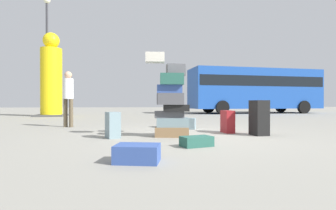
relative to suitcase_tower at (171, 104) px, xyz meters
The scene contains 13 objects.
ground_plane 0.90m from the suitcase_tower, 22.46° to the left, with size 80.00×80.00×0.00m, color gray.
suitcase_tower is the anchor object (origin of this frame).
suitcase_black_behind_tower 2.03m from the suitcase_tower, ahead, with size 0.31×0.37×0.79m, color black.
suitcase_slate_left_side 1.30m from the suitcase_tower, behind, with size 0.24×0.30×0.54m, color gray.
suitcase_slate_foreground_near 1.78m from the suitcase_tower, 70.37° to the left, with size 0.69×0.28×0.31m, color gray.
suitcase_teal_right_side 1.44m from the suitcase_tower, 78.65° to the right, with size 0.51×0.30×0.17m, color #26594C.
suitcase_teal_foreground_far 2.23m from the suitcase_tower, 83.36° to the left, with size 0.55×0.35×0.30m, color #26594C.
suitcase_navy_white_trunk 2.48m from the suitcase_tower, 107.79° to the right, with size 0.54×0.38×0.22m, color #334F99.
suitcase_maroon_upright_blue 1.63m from the suitcase_tower, 20.16° to the left, with size 0.21×0.44×0.54m, color maroon.
person_bearded_onlooker 3.81m from the suitcase_tower, 137.26° to the left, with size 0.31×0.30×1.69m.
yellow_dummy_statue 10.83m from the suitcase_tower, 120.19° to the left, with size 1.58×1.58×4.63m.
parked_bus 14.37m from the suitcase_tower, 56.90° to the left, with size 9.64×3.32×3.15m.
lamp_post 11.31m from the suitcase_tower, 121.35° to the left, with size 0.36×0.36×6.54m.
Camera 1 is at (-1.26, -5.60, 0.72)m, focal length 26.98 mm.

